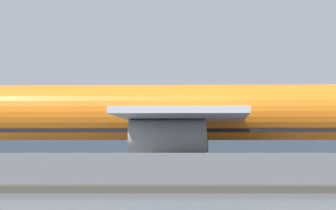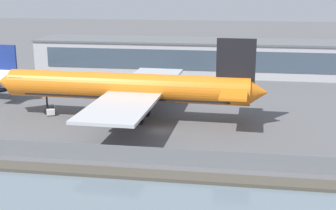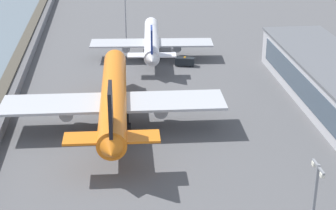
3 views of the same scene
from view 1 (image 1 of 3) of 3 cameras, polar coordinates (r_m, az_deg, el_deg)
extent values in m
plane|color=#565659|center=(86.95, 4.71, -4.51)|extent=(500.00, 500.00, 0.00)
cube|color=#474238|center=(66.51, 5.85, -4.86)|extent=(320.00, 3.00, 0.50)
cube|color=slate|center=(70.96, 5.54, -3.85)|extent=(280.00, 0.08, 2.66)
cylinder|color=slate|center=(70.96, 5.54, -3.85)|extent=(0.10, 0.10, 2.66)
cylinder|color=orange|center=(93.14, -0.30, -0.43)|extent=(47.25, 6.71, 5.25)
cube|color=black|center=(93.10, -0.30, -1.32)|extent=(40.16, 5.44, 0.95)
cube|color=#B7BABF|center=(81.72, 0.92, -0.58)|extent=(11.06, 22.92, 0.53)
cube|color=#B7BABF|center=(104.32, 1.33, -1.03)|extent=(11.06, 22.92, 0.53)
cylinder|color=#B7BABF|center=(83.55, -0.01, -1.80)|extent=(6.68, 3.09, 2.89)
cylinder|color=#B7BABF|center=(102.52, 0.51, -1.96)|extent=(6.68, 3.09, 2.89)
cylinder|color=black|center=(90.19, 1.70, -3.01)|extent=(0.42, 0.42, 3.07)
cylinder|color=black|center=(90.22, 1.70, -3.98)|extent=(1.73, 1.23, 1.69)
cylinder|color=black|center=(95.71, 1.76, -2.99)|extent=(0.42, 0.42, 3.07)
cylinder|color=black|center=(95.73, 1.76, -3.90)|extent=(1.73, 1.23, 1.69)
cylinder|color=black|center=(96.79, -9.63, -4.08)|extent=(0.47, 0.73, 0.70)
cylinder|color=black|center=(94.85, -9.39, -4.12)|extent=(0.47, 0.73, 0.70)
cube|color=#B2B2B7|center=(143.06, 6.20, -1.92)|extent=(105.39, 15.70, 9.23)
cube|color=#3D4C5B|center=(135.17, 6.50, -1.68)|extent=(96.96, 0.16, 5.54)
cube|color=#5B5E63|center=(143.20, 6.19, 0.03)|extent=(105.99, 16.30, 0.50)
camera|label=2|loc=(31.06, 66.41, 46.95)|focal=50.00mm
camera|label=3|loc=(148.22, 49.13, 16.50)|focal=60.00mm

